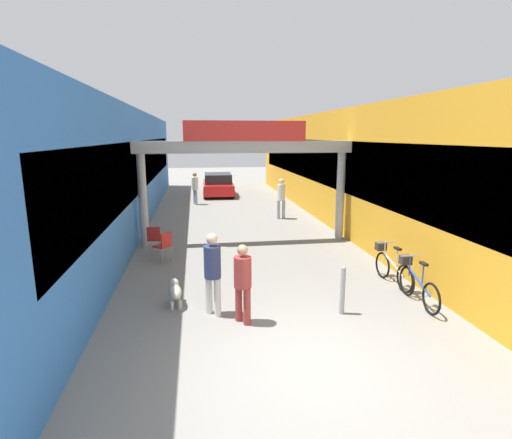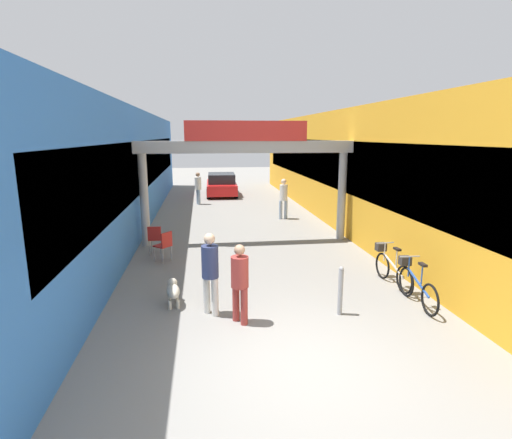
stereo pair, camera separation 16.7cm
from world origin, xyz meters
name	(u,v)px [view 1 (the left image)]	position (x,y,z in m)	size (l,w,h in m)	color
ground_plane	(303,363)	(0.00, 0.00, 0.00)	(80.00, 80.00, 0.00)	gray
storefront_left	(108,169)	(-5.09, 11.00, 2.27)	(3.00, 26.00, 4.53)	blue
storefront_right	(351,166)	(5.09, 11.00, 2.27)	(3.00, 26.00, 4.53)	gold
arcade_sign_gateway	(245,157)	(0.00, 7.53, 2.88)	(7.40, 0.47, 4.05)	#B2B2B2
pedestrian_with_dog	(213,269)	(-1.35, 2.01, 0.98)	(0.48, 0.48, 1.71)	silver
pedestrian_companion	(243,279)	(-0.79, 1.55, 0.90)	(0.47, 0.47, 1.58)	#99332D
pedestrian_carrying_crate	(281,196)	(2.03, 11.16, 1.01)	(0.39, 0.38, 1.76)	#8C9EB2
pedestrian_elderly_walking	(195,186)	(-1.68, 15.45, 0.97)	(0.43, 0.43, 1.69)	#8C9EB2
dog_on_leash	(175,291)	(-2.14, 2.59, 0.32)	(0.34, 0.72, 0.52)	beige
bicycle_blue_nearest	(416,283)	(3.07, 1.97, 0.44)	(0.46, 1.69, 0.98)	black
bicycle_silver_second	(391,266)	(3.07, 3.13, 0.44)	(0.46, 1.69, 0.98)	black
bollard_post_metal	(343,290)	(1.26, 1.64, 0.52)	(0.10, 0.10, 1.03)	gray
cafe_chair_red_nearer	(164,244)	(-2.58, 5.66, 0.54)	(0.56, 0.56, 0.89)	gray
cafe_chair_red_farther	(154,237)	(-2.94, 6.48, 0.54)	(0.42, 0.42, 0.89)	gray
parked_car_red	(218,185)	(-0.30, 18.63, 0.64)	(1.87, 4.04, 1.33)	red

